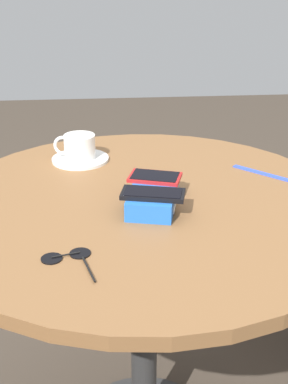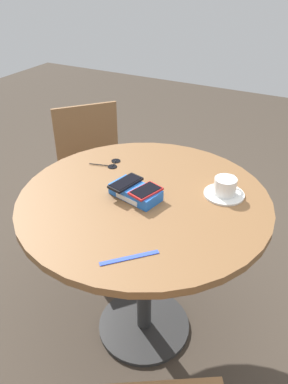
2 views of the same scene
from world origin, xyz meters
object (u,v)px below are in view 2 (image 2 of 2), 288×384
(phone_box, at_px, (135,192))
(coffee_cup, at_px, (225,186))
(lanyard_strap, at_px, (130,258))
(chair_far_side, at_px, (94,170))
(phone_red, at_px, (146,191))
(phone_black, at_px, (126,183))
(sunglasses, at_px, (112,164))
(saucer, at_px, (224,194))
(round_table, at_px, (144,224))

(phone_box, relative_size, coffee_cup, 1.82)
(coffee_cup, relative_size, lanyard_strap, 0.61)
(lanyard_strap, bearing_deg, chair_far_side, 130.73)
(phone_red, bearing_deg, phone_black, 171.40)
(sunglasses, relative_size, chair_far_side, 0.15)
(sunglasses, bearing_deg, coffee_cup, -0.99)
(phone_box, bearing_deg, saucer, 30.15)
(chair_far_side, bearing_deg, phone_box, -43.38)
(phone_box, xyz_separation_m, coffee_cup, (0.30, 0.18, 0.02))
(phone_black, xyz_separation_m, phone_red, (0.10, -0.01, -0.00))
(phone_box, height_order, phone_red, phone_red)
(lanyard_strap, bearing_deg, round_table, 110.63)
(phone_box, bearing_deg, phone_red, -9.95)
(sunglasses, xyz_separation_m, chair_far_side, (-0.41, 0.41, -0.34))
(sunglasses, bearing_deg, phone_box, -39.93)
(round_table, bearing_deg, sunglasses, 146.24)
(phone_red, bearing_deg, phone_box, 170.05)
(saucer, bearing_deg, coffee_cup, 76.40)
(phone_black, height_order, phone_red, phone_black)
(phone_box, bearing_deg, lanyard_strap, -64.03)
(saucer, distance_m, coffee_cup, 0.04)
(phone_black, bearing_deg, coffee_cup, 26.21)
(phone_box, distance_m, coffee_cup, 0.35)
(saucer, distance_m, sunglasses, 0.52)
(round_table, xyz_separation_m, lanyard_strap, (0.13, -0.33, 0.14))
(phone_black, relative_size, coffee_cup, 1.28)
(lanyard_strap, relative_size, chair_far_side, 0.23)
(phone_black, relative_size, sunglasses, 1.20)
(phone_black, height_order, lanyard_strap, phone_black)
(coffee_cup, distance_m, sunglasses, 0.53)
(phone_red, bearing_deg, sunglasses, 144.40)
(lanyard_strap, bearing_deg, phone_box, 115.97)
(round_table, height_order, phone_box, phone_box)
(round_table, height_order, lanyard_strap, lanyard_strap)
(phone_red, height_order, saucer, phone_red)
(phone_red, height_order, sunglasses, phone_red)
(chair_far_side, bearing_deg, coffee_cup, -24.16)
(phone_black, height_order, saucer, phone_black)
(sunglasses, bearing_deg, saucer, -1.26)
(phone_red, relative_size, saucer, 0.86)
(phone_box, relative_size, phone_red, 1.56)
(round_table, distance_m, coffee_cup, 0.36)
(phone_box, bearing_deg, phone_black, 172.86)
(lanyard_strap, distance_m, chair_far_side, 1.25)
(saucer, xyz_separation_m, chair_far_side, (-0.93, 0.42, -0.34))
(round_table, relative_size, saucer, 6.22)
(coffee_cup, xyz_separation_m, chair_far_side, (-0.93, 0.42, -0.38))
(phone_box, xyz_separation_m, phone_black, (-0.05, 0.01, 0.03))
(round_table, xyz_separation_m, sunglasses, (-0.25, 0.17, 0.14))
(phone_box, bearing_deg, chair_far_side, 136.62)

